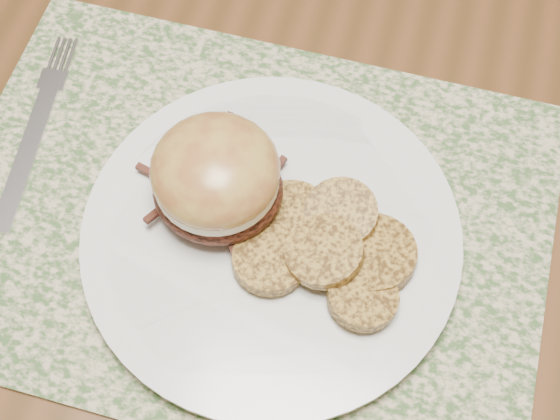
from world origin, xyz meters
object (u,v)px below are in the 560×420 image
object	(u,v)px
dinner_plate	(271,237)
fork	(37,128)
dining_table	(288,26)
pork_sandwich	(216,178)

from	to	relation	value
dinner_plate	fork	bearing A→B (deg)	167.64
dining_table	pork_sandwich	xyz separation A→B (m)	(0.02, -0.25, 0.13)
dining_table	dinner_plate	world-z (taller)	dinner_plate
dining_table	pork_sandwich	size ratio (longest dim) A/B	14.22
dining_table	fork	bearing A→B (deg)	-123.60
fork	dinner_plate	bearing A→B (deg)	-19.00
dinner_plate	dining_table	bearing A→B (deg)	102.38
dinner_plate	fork	world-z (taller)	dinner_plate
dining_table	fork	world-z (taller)	fork
pork_sandwich	fork	distance (m)	0.17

